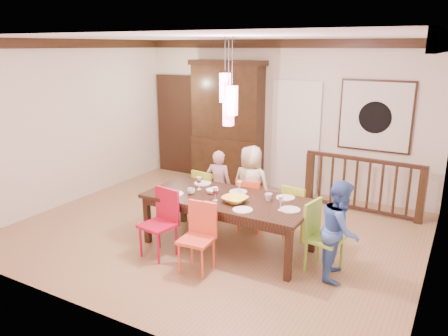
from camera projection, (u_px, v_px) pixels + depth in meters
The scene contains 37 objects.
floor at pixel (215, 230), 6.82m from camera, with size 6.00×6.00×0.00m, color #9A754A.
ceiling at pixel (214, 37), 6.03m from camera, with size 6.00×6.00×0.00m, color white.
wall_back at pixel (280, 116), 8.52m from camera, with size 6.00×6.00×0.00m, color beige.
wall_left at pixel (71, 123), 7.84m from camera, with size 5.00×5.00×0.00m, color beige.
wall_right at pixel (439, 166), 5.00m from camera, with size 5.00×5.00×0.00m, color beige.
crown_molding at pixel (214, 43), 6.05m from camera, with size 6.00×5.00×0.16m, color black, non-canonical shape.
panel_door at pixel (178, 126), 9.72m from camera, with size 1.04×0.07×2.24m, color black.
white_doorway at pixel (295, 139), 8.43m from camera, with size 0.97×0.05×2.22m, color silver.
painting at pixel (375, 116), 7.59m from camera, with size 1.25×0.06×1.25m.
pendant_cluster at pixel (229, 100), 5.70m from camera, with size 0.27×0.21×1.14m.
dining_table at pixel (228, 202), 6.09m from camera, with size 2.35×1.08×0.75m.
chair_far_left at pixel (209, 191), 7.10m from camera, with size 0.44×0.44×0.87m.
chair_far_mid at pixel (252, 200), 6.73m from camera, with size 0.41×0.41×0.84m.
chair_far_right at pixel (298, 208), 6.44m from camera, with size 0.43×0.43×0.84m.
chair_near_left at pixel (158, 220), 5.86m from camera, with size 0.48×0.48×0.93m.
chair_near_mid at pixel (196, 234), 5.47m from camera, with size 0.43×0.43×0.88m.
chair_end_right at pixel (325, 233), 5.46m from camera, with size 0.48×0.48×0.91m.
china_hutch at pixel (227, 123), 8.90m from camera, with size 1.59×0.46×2.51m.
balustrade at pixel (362, 184), 7.47m from camera, with size 2.03×0.20×0.96m.
person_far_left at pixel (219, 185), 7.13m from camera, with size 0.43×0.28×1.17m, color beige.
person_far_mid at pixel (251, 186), 6.89m from camera, with size 0.63×0.41×1.30m, color beige.
person_end_right at pixel (340, 230), 5.31m from camera, with size 0.60×0.47×1.24m, color #436CBD.
serving_bowl at pixel (235, 200), 5.86m from camera, with size 0.33×0.33×0.08m, color yellow.
small_bowl at pixel (212, 191), 6.23m from camera, with size 0.18×0.18×0.06m, color white.
cup_left at pixel (191, 191), 6.19m from camera, with size 0.11×0.11×0.09m, color silver.
cup_right at pixel (268, 197), 5.93m from camera, with size 0.11×0.11×0.10m, color silver.
plate_far_left at pixel (203, 183), 6.66m from camera, with size 0.26×0.26×0.01m, color white.
plate_far_mid at pixel (238, 192), 6.27m from camera, with size 0.26×0.26×0.01m, color white.
plate_far_right at pixel (285, 198), 6.03m from camera, with size 0.26×0.26×0.01m, color white.
plate_near_left at pixel (174, 194), 6.19m from camera, with size 0.26×0.26×0.01m, color white.
plate_near_mid at pixel (243, 210), 5.59m from camera, with size 0.26×0.26×0.01m, color white.
plate_end_right at pixel (290, 210), 5.59m from camera, with size 0.26×0.26×0.01m, color white.
wine_glass_a at pixel (199, 183), 6.38m from camera, with size 0.08×0.08×0.19m, color #590C19, non-canonical shape.
wine_glass_b at pixel (239, 188), 6.17m from camera, with size 0.08×0.08×0.19m, color silver, non-canonical shape.
wine_glass_c at pixel (215, 194), 5.92m from camera, with size 0.08×0.08×0.19m, color #590C19, non-canonical shape.
wine_glass_d at pixel (281, 203), 5.57m from camera, with size 0.08×0.08×0.19m, color silver, non-canonical shape.
napkin at pixel (208, 204), 5.81m from camera, with size 0.18×0.14×0.01m, color #D83359.
Camera 1 is at (3.22, -5.41, 2.79)m, focal length 35.00 mm.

